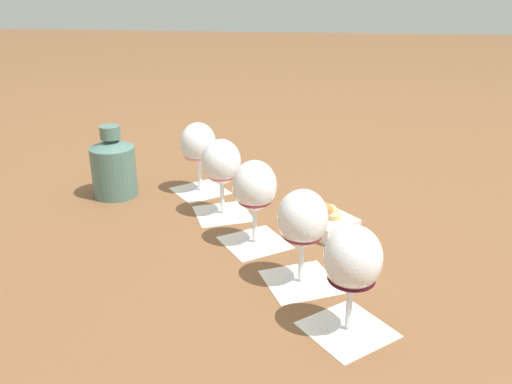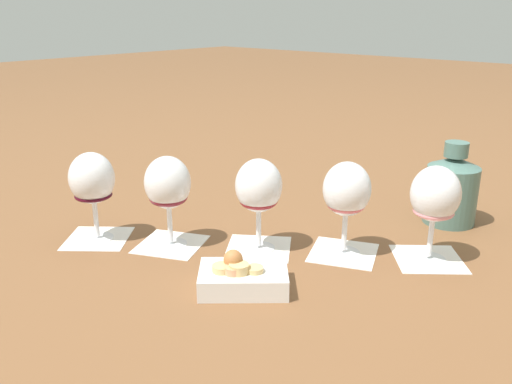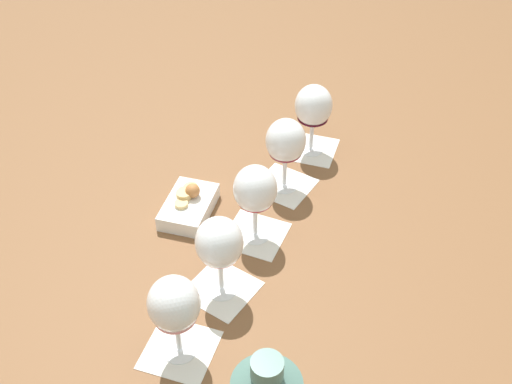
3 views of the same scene
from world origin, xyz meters
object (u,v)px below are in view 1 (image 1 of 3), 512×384
Objects in this scene: wine_glass_1 at (221,165)px; ceramic_vase at (113,166)px; snack_dish at (322,220)px; wine_glass_0 at (198,146)px; wine_glass_4 at (353,262)px; wine_glass_2 at (254,190)px; wine_glass_3 at (302,222)px.

ceramic_vase is (-0.08, -0.27, -0.04)m from wine_glass_1.
wine_glass_1 is 0.24m from snack_dish.
wine_glass_1 is at bearing 31.35° from wine_glass_0.
wine_glass_0 is at bearing -147.20° from wine_glass_4.
wine_glass_2 is at bearing -146.62° from wine_glass_4.
snack_dish is (-0.34, -0.04, -0.10)m from wine_glass_4.
wine_glass_4 is (0.26, 0.17, 0.00)m from wine_glass_2.
wine_glass_1 reaches higher than ceramic_vase.
wine_glass_2 is 1.03× the size of snack_dish.
wine_glass_2 and wine_glass_3 have the same top height.
snack_dish is at bearing -173.53° from wine_glass_4.
wine_glass_4 is 0.71m from ceramic_vase.
wine_glass_3 is (0.39, 0.26, -0.00)m from wine_glass_0.
snack_dish is at bearing 75.17° from ceramic_vase.
wine_glass_2 is 0.18m from snack_dish.
wine_glass_1 is 0.99× the size of ceramic_vase.
wine_glass_0 and wine_glass_3 have the same top height.
wine_glass_0 is at bearing 103.24° from ceramic_vase.
wine_glass_0 is 1.00× the size of wine_glass_3.
snack_dish is (-0.22, 0.04, -0.10)m from wine_glass_3.
wine_glass_0 is at bearing -147.77° from wine_glass_2.
snack_dish is at bearing 170.45° from wine_glass_3.
wine_glass_1 is (0.13, 0.08, -0.00)m from wine_glass_0.
wine_glass_1 is at bearing -146.95° from wine_glass_2.
wine_glass_3 is at bearing -149.39° from wine_glass_4.
wine_glass_4 is at bearing 33.26° from wine_glass_1.
wine_glass_4 is (0.13, 0.08, 0.00)m from wine_glass_3.
wine_glass_4 is at bearing 48.25° from ceramic_vase.
wine_glass_1 is 1.00× the size of wine_glass_2.
wine_glass_1 is 0.16m from wine_glass_2.
ceramic_vase is (-0.35, -0.46, -0.04)m from wine_glass_3.
wine_glass_4 is at bearing 32.80° from wine_glass_0.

